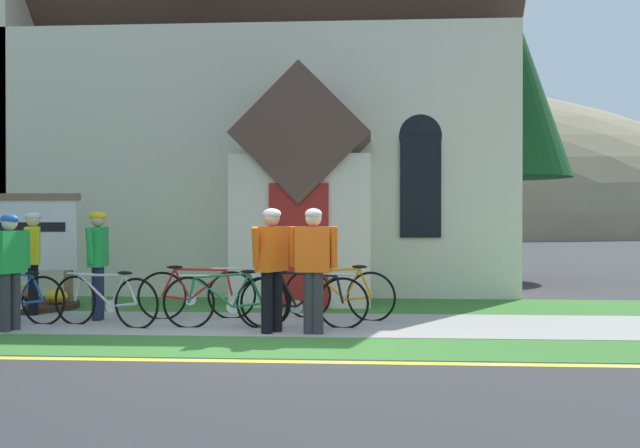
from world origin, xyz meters
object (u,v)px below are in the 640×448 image
at_px(cyclist_in_white_jersey, 272,260).
at_px(roadside_conifer, 501,75).
at_px(bicycle_white, 339,294).
at_px(bicycle_blue, 197,294).
at_px(bicycle_green, 303,301).
at_px(church_sign, 26,235).
at_px(cyclist_in_yellow_jersey, 33,255).
at_px(bicycle_orange, 106,300).
at_px(bicycle_yellow, 226,301).
at_px(cyclist_in_red_jersey, 98,257).
at_px(cyclist_in_orange_jersey, 10,264).
at_px(cyclist_in_blue_jersey, 313,261).
at_px(bicycle_black, 14,298).

height_order(cyclist_in_white_jersey, roadside_conifer, roadside_conifer).
bearing_deg(roadside_conifer, bicycle_white, -114.88).
bearing_deg(roadside_conifer, bicycle_blue, -125.86).
distance_m(bicycle_white, bicycle_green, 0.97).
xyz_separation_m(bicycle_blue, roadside_conifer, (5.90, 8.16, 4.74)).
height_order(church_sign, cyclist_in_yellow_jersey, church_sign).
xyz_separation_m(bicycle_orange, bicycle_green, (2.78, 0.06, 0.00)).
bearing_deg(bicycle_yellow, cyclist_in_yellow_jersey, 160.43).
relative_size(bicycle_green, cyclist_in_red_jersey, 1.11).
height_order(cyclist_in_orange_jersey, cyclist_in_white_jersey, cyclist_in_white_jersey).
height_order(bicycle_yellow, cyclist_in_yellow_jersey, cyclist_in_yellow_jersey).
height_order(bicycle_blue, cyclist_in_white_jersey, cyclist_in_white_jersey).
xyz_separation_m(bicycle_yellow, roadside_conifer, (5.27, 9.07, 4.75)).
relative_size(cyclist_in_yellow_jersey, cyclist_in_blue_jersey, 0.98).
distance_m(bicycle_black, bicycle_yellow, 3.16).
relative_size(bicycle_green, bicycle_blue, 1.03).
bearing_deg(bicycle_black, bicycle_blue, 14.04).
xyz_separation_m(bicycle_orange, cyclist_in_orange_jersey, (-1.13, -0.52, 0.54)).
distance_m(cyclist_in_yellow_jersey, cyclist_in_blue_jersey, 4.79).
height_order(bicycle_white, cyclist_in_orange_jersey, cyclist_in_orange_jersey).
relative_size(bicycle_blue, cyclist_in_yellow_jersey, 1.09).
bearing_deg(church_sign, bicycle_green, -22.87).
xyz_separation_m(bicycle_yellow, cyclist_in_blue_jersey, (1.24, -0.45, 0.58)).
distance_m(cyclist_in_yellow_jersey, roadside_conifer, 12.38).
bearing_deg(bicycle_yellow, cyclist_in_white_jersey, -29.14).
distance_m(bicycle_blue, cyclist_in_white_jersey, 1.93).
height_order(bicycle_white, bicycle_black, bicycle_white).
bearing_deg(cyclist_in_blue_jersey, bicycle_yellow, 160.10).
distance_m(bicycle_green, cyclist_in_red_jersey, 3.19).
xyz_separation_m(cyclist_in_yellow_jersey, cyclist_in_blue_jersey, (4.51, -1.61, 0.03)).
relative_size(bicycle_black, roadside_conifer, 0.22).
bearing_deg(bicycle_black, cyclist_in_orange_jersey, -67.45).
height_order(bicycle_black, cyclist_in_white_jersey, cyclist_in_white_jersey).
distance_m(cyclist_in_yellow_jersey, cyclist_in_orange_jersey, 1.68).
height_order(bicycle_black, cyclist_in_orange_jersey, cyclist_in_orange_jersey).
height_order(bicycle_white, cyclist_in_white_jersey, cyclist_in_white_jersey).
bearing_deg(bicycle_white, bicycle_blue, -178.09).
xyz_separation_m(church_sign, roadside_conifer, (9.16, 6.87, 3.90)).
bearing_deg(cyclist_in_red_jersey, church_sign, 139.49).
xyz_separation_m(church_sign, cyclist_in_blue_jersey, (5.12, -2.66, -0.27)).
bearing_deg(bicycle_blue, bicycle_orange, -142.13).
relative_size(bicycle_black, cyclist_in_red_jersey, 1.04).
height_order(bicycle_black, cyclist_in_red_jersey, cyclist_in_red_jersey).
bearing_deg(roadside_conifer, cyclist_in_white_jersey, -115.89).
relative_size(church_sign, bicycle_yellow, 1.10).
distance_m(bicycle_white, cyclist_in_blue_jersey, 1.57).
relative_size(bicycle_yellow, cyclist_in_blue_jersey, 1.07).
bearing_deg(bicycle_green, bicycle_white, 61.66).
relative_size(bicycle_orange, cyclist_in_orange_jersey, 1.07).
bearing_deg(cyclist_in_yellow_jersey, bicycle_black, -82.34).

